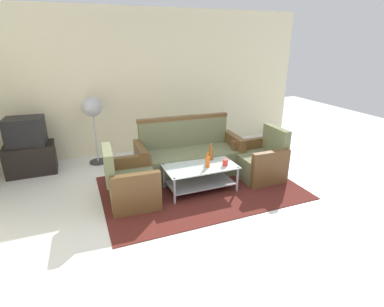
{
  "coord_description": "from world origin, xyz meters",
  "views": [
    {
      "loc": [
        -1.64,
        -3.0,
        2.22
      ],
      "look_at": [
        -0.11,
        0.79,
        0.65
      ],
      "focal_mm": 27.87,
      "sensor_mm": 36.0,
      "label": 1
    }
  ],
  "objects_px": {
    "bottle_orange": "(208,161)",
    "tv_stand": "(31,159)",
    "television": "(25,131)",
    "couch": "(189,156)",
    "armchair_right": "(260,162)",
    "coffee_table": "(200,174)",
    "cup": "(225,163)",
    "pedestal_fan": "(92,111)",
    "armchair_left": "(131,185)",
    "bottle_brown": "(211,153)"
  },
  "relations": [
    {
      "from": "tv_stand",
      "to": "television",
      "type": "distance_m",
      "value": 0.5
    },
    {
      "from": "pedestal_fan",
      "to": "television",
      "type": "bearing_deg",
      "value": -177.57
    },
    {
      "from": "armchair_left",
      "to": "television",
      "type": "distance_m",
      "value": 2.27
    },
    {
      "from": "bottle_brown",
      "to": "tv_stand",
      "type": "relative_size",
      "value": 0.35
    },
    {
      "from": "couch",
      "to": "pedestal_fan",
      "type": "xyz_separation_m",
      "value": [
        -1.44,
        1.1,
        0.7
      ]
    },
    {
      "from": "couch",
      "to": "armchair_right",
      "type": "xyz_separation_m",
      "value": [
        1.06,
        -0.62,
        -0.03
      ]
    },
    {
      "from": "couch",
      "to": "cup",
      "type": "height_order",
      "value": "couch"
    },
    {
      "from": "bottle_orange",
      "to": "pedestal_fan",
      "type": "bearing_deg",
      "value": 128.45
    },
    {
      "from": "cup",
      "to": "pedestal_fan",
      "type": "relative_size",
      "value": 0.08
    },
    {
      "from": "coffee_table",
      "to": "cup",
      "type": "bearing_deg",
      "value": -19.53
    },
    {
      "from": "couch",
      "to": "pedestal_fan",
      "type": "bearing_deg",
      "value": -34.74
    },
    {
      "from": "armchair_left",
      "to": "pedestal_fan",
      "type": "height_order",
      "value": "pedestal_fan"
    },
    {
      "from": "armchair_right",
      "to": "tv_stand",
      "type": "xyz_separation_m",
      "value": [
        -3.63,
        1.67,
        -0.03
      ]
    },
    {
      "from": "bottle_brown",
      "to": "bottle_orange",
      "type": "bearing_deg",
      "value": -124.81
    },
    {
      "from": "couch",
      "to": "bottle_orange",
      "type": "xyz_separation_m",
      "value": [
        0.02,
        -0.74,
        0.18
      ]
    },
    {
      "from": "armchair_left",
      "to": "armchair_right",
      "type": "bearing_deg",
      "value": 94.11
    },
    {
      "from": "cup",
      "to": "television",
      "type": "bearing_deg",
      "value": 147.07
    },
    {
      "from": "coffee_table",
      "to": "tv_stand",
      "type": "relative_size",
      "value": 1.38
    },
    {
      "from": "bottle_brown",
      "to": "bottle_orange",
      "type": "height_order",
      "value": "bottle_brown"
    },
    {
      "from": "couch",
      "to": "armchair_right",
      "type": "height_order",
      "value": "couch"
    },
    {
      "from": "bottle_orange",
      "to": "tv_stand",
      "type": "relative_size",
      "value": 0.29
    },
    {
      "from": "armchair_right",
      "to": "tv_stand",
      "type": "bearing_deg",
      "value": 65.7
    },
    {
      "from": "cup",
      "to": "bottle_orange",
      "type": "bearing_deg",
      "value": 168.84
    },
    {
      "from": "coffee_table",
      "to": "couch",
      "type": "bearing_deg",
      "value": 84.42
    },
    {
      "from": "armchair_left",
      "to": "tv_stand",
      "type": "relative_size",
      "value": 1.06
    },
    {
      "from": "tv_stand",
      "to": "cup",
      "type": "bearing_deg",
      "value": -32.89
    },
    {
      "from": "tv_stand",
      "to": "television",
      "type": "xyz_separation_m",
      "value": [
        0.0,
        0.0,
        0.5
      ]
    },
    {
      "from": "coffee_table",
      "to": "tv_stand",
      "type": "distance_m",
      "value": 3.03
    },
    {
      "from": "couch",
      "to": "bottle_orange",
      "type": "distance_m",
      "value": 0.76
    },
    {
      "from": "pedestal_fan",
      "to": "armchair_right",
      "type": "bearing_deg",
      "value": -34.44
    },
    {
      "from": "armchair_left",
      "to": "television",
      "type": "bearing_deg",
      "value": -136.79
    },
    {
      "from": "coffee_table",
      "to": "tv_stand",
      "type": "height_order",
      "value": "tv_stand"
    },
    {
      "from": "bottle_brown",
      "to": "tv_stand",
      "type": "xyz_separation_m",
      "value": [
        -2.75,
        1.55,
        -0.26
      ]
    },
    {
      "from": "bottle_brown",
      "to": "cup",
      "type": "distance_m",
      "value": 0.32
    },
    {
      "from": "couch",
      "to": "armchair_left",
      "type": "bearing_deg",
      "value": 32.23
    },
    {
      "from": "armchair_right",
      "to": "bottle_orange",
      "type": "distance_m",
      "value": 1.07
    },
    {
      "from": "bottle_orange",
      "to": "television",
      "type": "xyz_separation_m",
      "value": [
        -2.58,
        1.79,
        0.26
      ]
    },
    {
      "from": "bottle_brown",
      "to": "cup",
      "type": "bearing_deg",
      "value": -71.46
    },
    {
      "from": "armchair_right",
      "to": "coffee_table",
      "type": "distance_m",
      "value": 1.13
    },
    {
      "from": "bottle_brown",
      "to": "bottle_orange",
      "type": "xyz_separation_m",
      "value": [
        -0.17,
        -0.25,
        -0.02
      ]
    },
    {
      "from": "armchair_left",
      "to": "bottle_brown",
      "type": "xyz_separation_m",
      "value": [
        1.33,
        0.15,
        0.23
      ]
    },
    {
      "from": "couch",
      "to": "armchair_left",
      "type": "xyz_separation_m",
      "value": [
        -1.14,
        -0.65,
        -0.03
      ]
    },
    {
      "from": "couch",
      "to": "bottle_orange",
      "type": "bearing_deg",
      "value": 94.32
    },
    {
      "from": "armchair_left",
      "to": "tv_stand",
      "type": "bearing_deg",
      "value": -136.75
    },
    {
      "from": "bottle_orange",
      "to": "pedestal_fan",
      "type": "height_order",
      "value": "pedestal_fan"
    },
    {
      "from": "couch",
      "to": "bottle_brown",
      "type": "height_order",
      "value": "couch"
    },
    {
      "from": "cup",
      "to": "tv_stand",
      "type": "height_order",
      "value": "tv_stand"
    },
    {
      "from": "armchair_right",
      "to": "pedestal_fan",
      "type": "distance_m",
      "value": 3.12
    },
    {
      "from": "cup",
      "to": "pedestal_fan",
      "type": "distance_m",
      "value": 2.63
    },
    {
      "from": "couch",
      "to": "armchair_right",
      "type": "bearing_deg",
      "value": 152.58
    }
  ]
}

